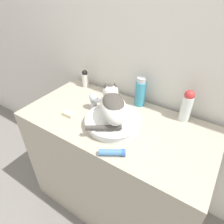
{
  "coord_description": "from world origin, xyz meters",
  "views": [
    {
      "loc": [
        0.52,
        -0.53,
        1.66
      ],
      "look_at": [
        0.01,
        0.25,
        0.99
      ],
      "focal_mm": 32.0,
      "sensor_mm": 36.0,
      "label": 1
    }
  ],
  "objects": [
    {
      "name": "faucet",
      "position": [
        -0.18,
        0.33,
        0.96
      ],
      "size": [
        0.16,
        0.09,
        0.14
      ],
      "rotation": [
        0.0,
        0.0,
        -0.36
      ],
      "color": "silver",
      "rests_on": "vanity_counter"
    },
    {
      "name": "soap_bar",
      "position": [
        -0.28,
        0.18,
        0.9
      ],
      "size": [
        0.07,
        0.05,
        0.02
      ],
      "color": "beige",
      "rests_on": "vanity_counter"
    },
    {
      "name": "cream_tube",
      "position": [
        0.14,
        0.06,
        0.9
      ],
      "size": [
        0.13,
        0.1,
        0.04
      ],
      "rotation": [
        0.0,
        0.0,
        0.57
      ],
      "color": "#4C7FB2",
      "rests_on": "vanity_counter"
    },
    {
      "name": "sink_basin",
      "position": [
        0.01,
        0.26,
        0.92
      ],
      "size": [
        0.35,
        0.35,
        0.05
      ],
      "color": "white",
      "rests_on": "vanity_counter"
    },
    {
      "name": "wall_back",
      "position": [
        0.0,
        0.66,
        1.2
      ],
      "size": [
        8.0,
        0.05,
        2.4
      ],
      "color": "silver",
      "rests_on": "ground_plane"
    },
    {
      "name": "vanity_counter",
      "position": [
        0.0,
        0.3,
        0.44
      ],
      "size": [
        1.22,
        0.6,
        0.89
      ],
      "color": "#B2A893",
      "rests_on": "ground_plane"
    },
    {
      "name": "lotion_bottle_white",
      "position": [
        0.35,
        0.55,
        0.99
      ],
      "size": [
        0.07,
        0.07,
        0.21
      ],
      "color": "silver",
      "rests_on": "vanity_counter"
    },
    {
      "name": "deodorant_stick",
      "position": [
        -0.44,
        0.55,
        0.96
      ],
      "size": [
        0.05,
        0.05,
        0.14
      ],
      "color": "white",
      "rests_on": "vanity_counter"
    },
    {
      "name": "mouthwash_bottle",
      "position": [
        0.04,
        0.55,
        0.99
      ],
      "size": [
        0.07,
        0.07,
        0.21
      ],
      "color": "teal",
      "rests_on": "vanity_counter"
    },
    {
      "name": "cat",
      "position": [
        -0.0,
        0.27,
        1.02
      ],
      "size": [
        0.3,
        0.34,
        0.18
      ],
      "rotation": [
        0.0,
        0.0,
        2.31
      ],
      "color": "silver",
      "rests_on": "sink_basin"
    }
  ]
}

